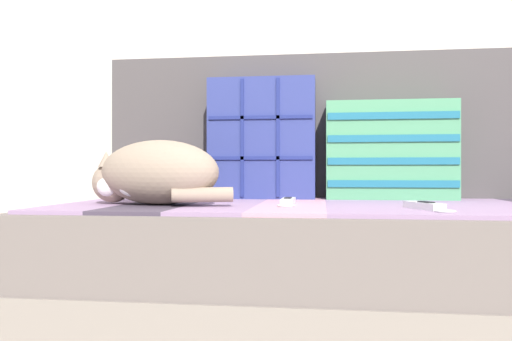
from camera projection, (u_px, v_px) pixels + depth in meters
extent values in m
cube|color=gray|center=(358.00, 303.00, 1.53)|extent=(1.89, 0.88, 0.19)
cube|color=#6B605B|center=(358.00, 239.00, 1.53)|extent=(1.85, 0.87, 0.20)
cube|color=gray|center=(111.00, 203.00, 1.62)|extent=(0.20, 0.78, 0.01)
cube|color=#423847|center=(170.00, 203.00, 1.59)|extent=(0.20, 0.78, 0.01)
cube|color=gray|center=(231.00, 204.00, 1.57)|extent=(0.20, 0.78, 0.01)
cube|color=#C6899E|center=(293.00, 204.00, 1.54)|extent=(0.20, 0.78, 0.01)
cube|color=gray|center=(358.00, 205.00, 1.51)|extent=(0.20, 0.78, 0.01)
cube|color=gray|center=(426.00, 206.00, 1.49)|extent=(0.20, 0.78, 0.01)
cube|color=gray|center=(495.00, 206.00, 1.46)|extent=(0.20, 0.78, 0.01)
cube|color=#474242|center=(351.00, 127.00, 1.90)|extent=(1.85, 0.14, 0.54)
cube|color=navy|center=(262.00, 139.00, 1.80)|extent=(0.38, 0.13, 0.43)
cube|color=navy|center=(260.00, 158.00, 1.73)|extent=(0.37, 0.01, 0.01)
cube|color=navy|center=(242.00, 138.00, 1.74)|extent=(0.01, 0.01, 0.41)
cube|color=navy|center=(260.00, 117.00, 1.73)|extent=(0.37, 0.01, 0.01)
cube|color=navy|center=(278.00, 137.00, 1.72)|extent=(0.01, 0.01, 0.41)
cube|color=#4C9366|center=(390.00, 150.00, 1.74)|extent=(0.44, 0.13, 0.34)
cube|color=#1E667F|center=(393.00, 184.00, 1.67)|extent=(0.43, 0.01, 0.02)
cube|color=#1E667F|center=(393.00, 161.00, 1.67)|extent=(0.43, 0.01, 0.02)
cube|color=#1E667F|center=(393.00, 138.00, 1.67)|extent=(0.43, 0.01, 0.02)
cube|color=#1E667F|center=(393.00, 115.00, 1.67)|extent=(0.43, 0.01, 0.02)
ellipsoid|color=gray|center=(159.00, 172.00, 1.46)|extent=(0.41, 0.29, 0.19)
sphere|color=gray|center=(113.00, 182.00, 1.51)|extent=(0.12, 0.12, 0.12)
sphere|color=white|center=(108.00, 186.00, 1.48)|extent=(0.07, 0.07, 0.07)
ellipsoid|color=white|center=(135.00, 182.00, 1.42)|extent=(0.11, 0.05, 0.09)
cylinder|color=gray|center=(202.00, 195.00, 1.37)|extent=(0.17, 0.09, 0.04)
cone|color=gray|center=(106.00, 159.00, 1.48)|extent=(0.05, 0.05, 0.05)
cone|color=gray|center=(120.00, 160.00, 1.54)|extent=(0.05, 0.05, 0.05)
cube|color=white|center=(288.00, 201.00, 1.48)|extent=(0.04, 0.14, 0.02)
cube|color=black|center=(288.00, 198.00, 1.47)|extent=(0.02, 0.05, 0.00)
cube|color=black|center=(290.00, 200.00, 1.54)|extent=(0.03, 0.01, 0.02)
torus|color=silver|center=(286.00, 206.00, 1.39)|extent=(0.05, 0.05, 0.01)
cube|color=white|center=(424.00, 206.00, 1.28)|extent=(0.08, 0.15, 0.02)
cube|color=black|center=(426.00, 202.00, 1.27)|extent=(0.04, 0.05, 0.00)
cube|color=black|center=(410.00, 204.00, 1.35)|extent=(0.03, 0.02, 0.02)
torus|color=silver|center=(446.00, 211.00, 1.19)|extent=(0.06, 0.06, 0.01)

